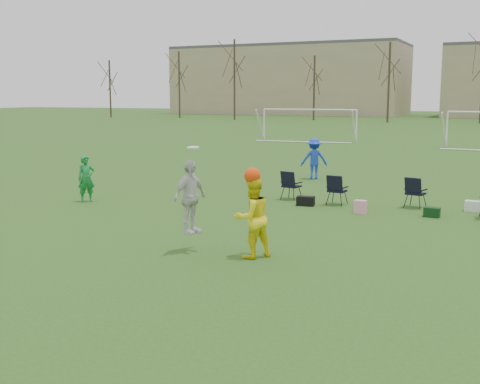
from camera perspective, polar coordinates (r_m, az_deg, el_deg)
The scene contains 6 objects.
ground at distance 12.15m, azimuth -0.33°, elevation -7.45°, with size 260.00×260.00×0.00m, color #2E5019.
fielder_green_near at distance 20.39m, azimuth -14.37°, elevation 1.23°, with size 0.56×0.37×1.53m, color #157B35.
fielder_blue at distance 25.34m, azimuth 7.03°, elevation 3.16°, with size 1.11×0.64×1.72m, color blue.
center_contest at distance 13.07m, azimuth -1.14°, elevation -1.57°, with size 2.26×1.23×2.38m.
sideline_setup at distance 18.85m, azimuth 18.57°, elevation -0.31°, with size 9.31×2.18×1.79m.
goal_left at distance 47.00m, azimuth 6.58°, elevation 7.19°, with size 7.39×0.76×2.46m.
Camera 1 is at (5.02, -10.51, 3.47)m, focal length 45.00 mm.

